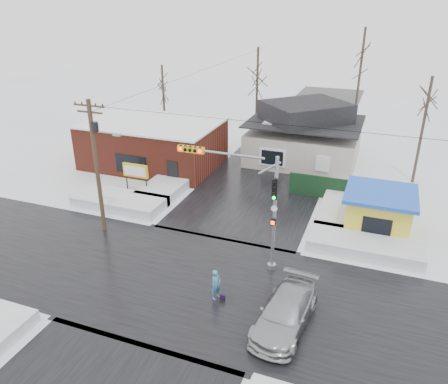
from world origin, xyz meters
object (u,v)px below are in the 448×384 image
(kiosk, at_px, (379,211))
(traffic_signal, at_px, (248,195))
(utility_pole, at_px, (97,160))
(car, at_px, (285,312))
(pedestrian, at_px, (216,285))
(marquee_sign, at_px, (136,172))

(kiosk, bearing_deg, traffic_signal, -135.16)
(utility_pole, height_order, car, utility_pole)
(traffic_signal, bearing_deg, pedestrian, -97.22)
(car, bearing_deg, traffic_signal, 132.17)
(traffic_signal, height_order, utility_pole, utility_pole)
(car, bearing_deg, pedestrian, 173.56)
(marquee_sign, bearing_deg, kiosk, 1.55)
(utility_pole, bearing_deg, pedestrian, -23.26)
(kiosk, xyz_separation_m, pedestrian, (-7.54, -10.74, -0.61))
(marquee_sign, relative_size, kiosk, 0.55)
(pedestrian, relative_size, car, 0.32)
(kiosk, bearing_deg, car, -107.54)
(utility_pole, height_order, pedestrian, utility_pole)
(traffic_signal, distance_m, marquee_sign, 13.42)
(utility_pole, bearing_deg, car, -20.04)
(utility_pole, height_order, kiosk, utility_pole)
(traffic_signal, distance_m, car, 6.78)
(utility_pole, distance_m, marquee_sign, 6.87)
(traffic_signal, xyz_separation_m, utility_pole, (-10.36, 0.53, 0.57))
(utility_pole, distance_m, pedestrian, 11.58)
(pedestrian, bearing_deg, kiosk, -11.51)
(utility_pole, xyz_separation_m, marquee_sign, (-1.07, 5.99, -3.19))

